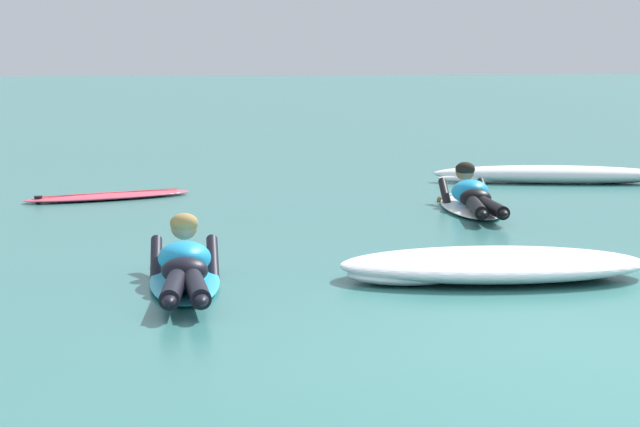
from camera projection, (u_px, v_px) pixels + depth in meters
The scene contains 6 objects.
ground_plane at pixel (331, 181), 17.47m from camera, with size 120.00×120.00×0.00m, color #387A75.
surfer_near at pixel (185, 269), 9.81m from camera, with size 0.64×2.46×0.54m.
surfer_far at pixel (472, 199), 14.29m from camera, with size 0.84×2.62×0.54m.
drifting_surfboard at pixel (107, 196), 15.45m from camera, with size 2.11×1.27×0.16m.
whitewater_mid_left at pixel (553, 175), 17.19m from camera, with size 3.14×1.31×0.23m.
whitewater_mid_right at pixel (494, 265), 10.17m from camera, with size 2.47×1.35×0.23m.
Camera 1 is at (-2.95, -7.14, 1.80)m, focal length 74.31 mm.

